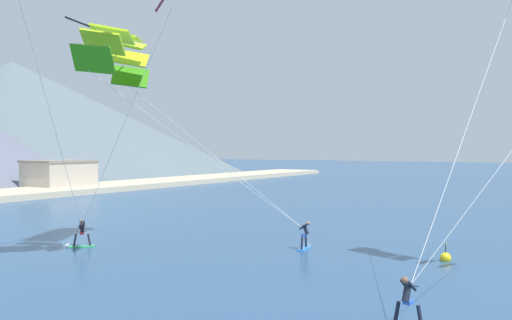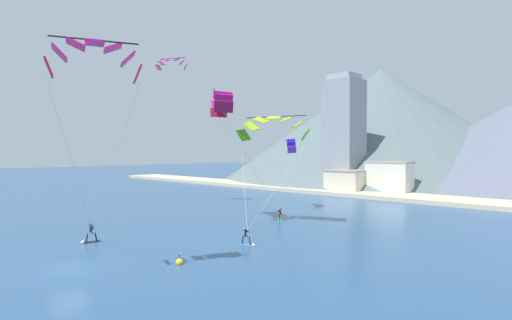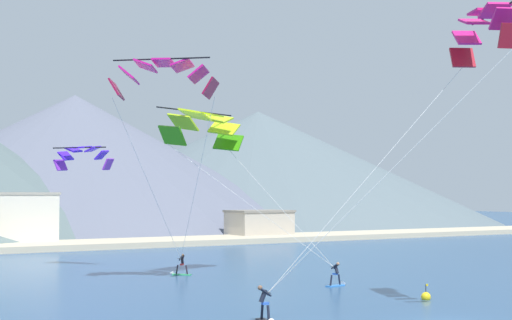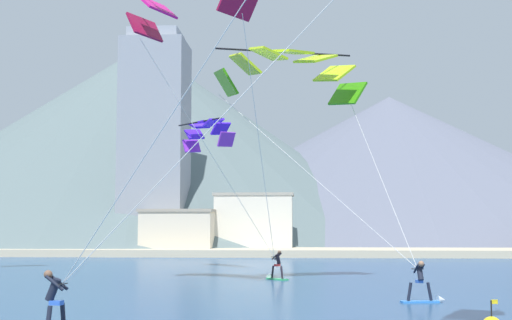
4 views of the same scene
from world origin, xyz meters
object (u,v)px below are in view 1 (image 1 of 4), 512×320
kitesurfer_near_lead (78,239)px  kitesurfer_mid_center (413,313)px  kitesurfer_near_trail (306,240)px  parafoil_kite_near_trail (117,51)px  race_marker_buoy (446,258)px

kitesurfer_near_lead → kitesurfer_mid_center: 21.51m
kitesurfer_near_trail → kitesurfer_near_lead: bearing=118.5°
kitesurfer_near_lead → parafoil_kite_near_trail: parafoil_kite_near_trail is taller
parafoil_kite_near_trail → kitesurfer_near_lead: bearing=113.7°
kitesurfer_near_trail → race_marker_buoy: kitesurfer_near_trail is taller
race_marker_buoy → kitesurfer_mid_center: bearing=-172.1°
kitesurfer_near_lead → kitesurfer_near_trail: bearing=-61.5°
kitesurfer_mid_center → race_marker_buoy: size_ratio=1.78×
kitesurfer_near_trail → parafoil_kite_near_trail: (-5.32, 9.35, 10.85)m
kitesurfer_near_lead → kitesurfer_mid_center: (-5.05, -20.91, 0.12)m
kitesurfer_near_trail → race_marker_buoy: bearing=-85.9°
kitesurfer_near_lead → kitesurfer_mid_center: size_ratio=0.92×
kitesurfer_mid_center → kitesurfer_near_lead: bearing=76.4°
kitesurfer_near_trail → kitesurfer_mid_center: size_ratio=0.98×
kitesurfer_near_lead → race_marker_buoy: (6.85, -19.25, -0.30)m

